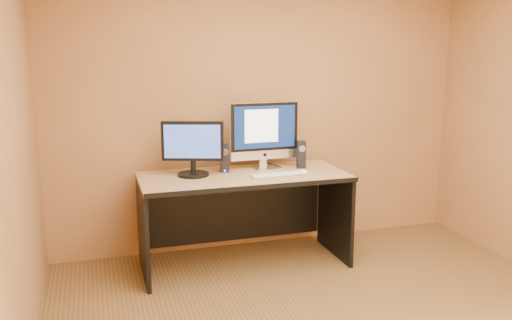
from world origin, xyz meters
The scene contains 10 objects.
walls centered at (0.00, 0.00, 1.30)m, with size 4.00×4.00×2.60m, color #A16D41, non-canonical shape.
desk centered at (-0.33, 1.50, 0.41)m, with size 1.77×0.78×0.82m, color tan, non-canonical shape.
imac centered at (-0.08, 1.67, 1.13)m, with size 0.63×0.23×0.61m, color silver, non-canonical shape.
second_monitor centered at (-0.75, 1.59, 1.05)m, with size 0.53×0.27×0.47m, color black, non-canonical shape.
speaker_left centered at (-0.46, 1.65, 0.94)m, with size 0.08×0.08×0.24m, color black, non-canonical shape.
speaker_right centered at (0.24, 1.60, 0.94)m, with size 0.08×0.08×0.24m, color black, non-canonical shape.
keyboard centered at (-0.06, 1.37, 0.83)m, with size 0.48×0.13×0.02m, color silver.
mouse centered at (0.17, 1.38, 0.84)m, with size 0.06×0.11×0.04m, color white.
cable_a centered at (0.04, 1.77, 0.82)m, with size 0.01×0.01×0.24m, color black.
cable_b centered at (-0.08, 1.83, 0.82)m, with size 0.01×0.01×0.20m, color black.
Camera 1 is at (-1.55, -2.85, 1.91)m, focal length 38.00 mm.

